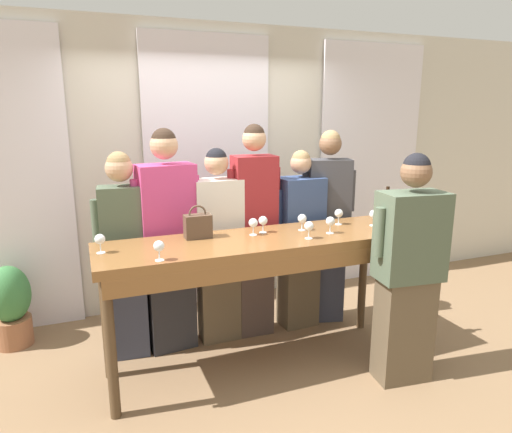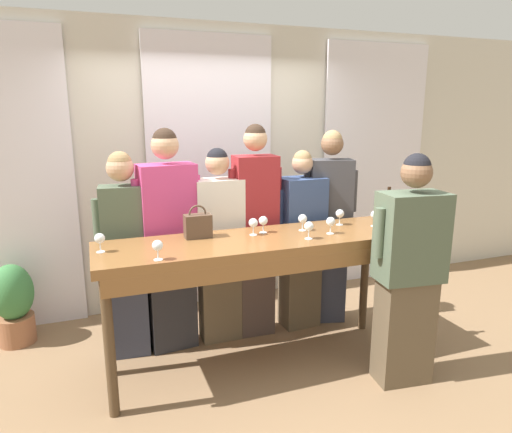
% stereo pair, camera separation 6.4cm
% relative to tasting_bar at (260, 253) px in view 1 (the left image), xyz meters
% --- Properties ---
extents(ground_plane, '(18.00, 18.00, 0.00)m').
position_rel_tasting_bar_xyz_m(ground_plane, '(0.00, 0.02, -0.93)').
color(ground_plane, '#846647').
extents(wall_back, '(12.00, 0.06, 2.80)m').
position_rel_tasting_bar_xyz_m(wall_back, '(0.00, 1.45, 0.47)').
color(wall_back, beige).
rests_on(wall_back, ground_plane).
extents(curtain_panel_center, '(1.27, 0.03, 2.69)m').
position_rel_tasting_bar_xyz_m(curtain_panel_center, '(0.00, 1.39, 0.41)').
color(curtain_panel_center, white).
rests_on(curtain_panel_center, ground_plane).
extents(curtain_panel_right, '(1.27, 0.03, 2.69)m').
position_rel_tasting_bar_xyz_m(curtain_panel_right, '(1.91, 1.39, 0.41)').
color(curtain_panel_right, white).
rests_on(curtain_panel_right, ground_plane).
extents(tasting_bar, '(2.39, 0.65, 1.05)m').
position_rel_tasting_bar_xyz_m(tasting_bar, '(0.00, 0.00, 0.00)').
color(tasting_bar, brown).
rests_on(tasting_bar, ground_plane).
extents(wine_bottle, '(0.08, 0.08, 0.34)m').
position_rel_tasting_bar_xyz_m(wine_bottle, '(1.08, -0.06, 0.24)').
color(wine_bottle, black).
rests_on(wine_bottle, tasting_bar).
extents(handbag, '(0.20, 0.11, 0.25)m').
position_rel_tasting_bar_xyz_m(handbag, '(-0.42, 0.19, 0.21)').
color(handbag, brown).
rests_on(handbag, tasting_bar).
extents(wine_glass_front_left, '(0.07, 0.07, 0.13)m').
position_rel_tasting_bar_xyz_m(wine_glass_front_left, '(0.56, -0.06, 0.21)').
color(wine_glass_front_left, white).
rests_on(wine_glass_front_left, tasting_bar).
extents(wine_glass_front_mid, '(0.07, 0.07, 0.13)m').
position_rel_tasting_bar_xyz_m(wine_glass_front_mid, '(0.34, -0.13, 0.21)').
color(wine_glass_front_mid, white).
rests_on(wine_glass_front_mid, tasting_bar).
extents(wine_glass_front_right, '(0.07, 0.07, 0.13)m').
position_rel_tasting_bar_xyz_m(wine_glass_front_right, '(-0.01, 0.11, 0.21)').
color(wine_glass_front_right, white).
rests_on(wine_glass_front_right, tasting_bar).
extents(wine_glass_center_left, '(0.07, 0.07, 0.13)m').
position_rel_tasting_bar_xyz_m(wine_glass_center_left, '(0.77, 0.16, 0.21)').
color(wine_glass_center_left, white).
rests_on(wine_glass_center_left, tasting_bar).
extents(wine_glass_center_mid, '(0.07, 0.07, 0.13)m').
position_rel_tasting_bar_xyz_m(wine_glass_center_mid, '(-1.12, 0.06, 0.21)').
color(wine_glass_center_mid, white).
rests_on(wine_glass_center_mid, tasting_bar).
extents(wine_glass_center_right, '(0.07, 0.07, 0.13)m').
position_rel_tasting_bar_xyz_m(wine_glass_center_right, '(0.40, 0.10, 0.21)').
color(wine_glass_center_right, white).
rests_on(wine_glass_center_right, tasting_bar).
extents(wine_glass_back_left, '(0.07, 0.07, 0.13)m').
position_rel_tasting_bar_xyz_m(wine_glass_back_left, '(-0.78, -0.24, 0.21)').
color(wine_glass_back_left, white).
rests_on(wine_glass_back_left, tasting_bar).
extents(wine_glass_back_mid, '(0.07, 0.07, 0.13)m').
position_rel_tasting_bar_xyz_m(wine_glass_back_mid, '(1.01, 0.02, 0.21)').
color(wine_glass_back_mid, white).
rests_on(wine_glass_back_mid, tasting_bar).
extents(wine_glass_back_right, '(0.07, 0.07, 0.13)m').
position_rel_tasting_bar_xyz_m(wine_glass_back_right, '(0.08, 0.15, 0.21)').
color(wine_glass_back_right, white).
rests_on(wine_glass_back_right, tasting_bar).
extents(guest_olive_jacket, '(0.46, 0.24, 1.68)m').
position_rel_tasting_bar_xyz_m(guest_olive_jacket, '(-0.93, 0.55, -0.05)').
color(guest_olive_jacket, '#383D51').
rests_on(guest_olive_jacket, ground_plane).
extents(guest_pink_top, '(0.56, 0.30, 1.84)m').
position_rel_tasting_bar_xyz_m(guest_pink_top, '(-0.58, 0.55, 0.01)').
color(guest_pink_top, '#28282D').
rests_on(guest_pink_top, ground_plane).
extents(guest_cream_sweater, '(0.51, 0.24, 1.68)m').
position_rel_tasting_bar_xyz_m(guest_cream_sweater, '(-0.17, 0.55, -0.07)').
color(guest_cream_sweater, brown).
rests_on(guest_cream_sweater, ground_plane).
extents(guest_striped_shirt, '(0.47, 0.25, 1.87)m').
position_rel_tasting_bar_xyz_m(guest_striped_shirt, '(0.16, 0.55, 0.04)').
color(guest_striped_shirt, '#473833').
rests_on(guest_striped_shirt, ground_plane).
extents(guest_navy_coat, '(0.51, 0.30, 1.64)m').
position_rel_tasting_bar_xyz_m(guest_navy_coat, '(0.60, 0.55, -0.11)').
color(guest_navy_coat, brown).
rests_on(guest_navy_coat, ground_plane).
extents(guest_beige_cap, '(0.50, 0.30, 1.81)m').
position_rel_tasting_bar_xyz_m(guest_beige_cap, '(0.89, 0.55, 0.01)').
color(guest_beige_cap, '#383D51').
rests_on(guest_beige_cap, ground_plane).
extents(host_pouring, '(0.57, 0.33, 1.70)m').
position_rel_tasting_bar_xyz_m(host_pouring, '(0.93, -0.54, -0.08)').
color(host_pouring, brown).
rests_on(host_pouring, ground_plane).
extents(potted_plant, '(0.34, 0.34, 0.71)m').
position_rel_tasting_bar_xyz_m(potted_plant, '(-1.85, 1.08, -0.56)').
color(potted_plant, '#935B3D').
rests_on(potted_plant, ground_plane).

